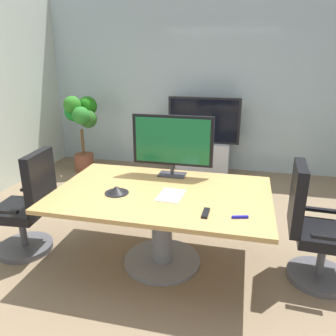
{
  "coord_description": "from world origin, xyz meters",
  "views": [
    {
      "loc": [
        0.64,
        -2.87,
        1.97
      ],
      "look_at": [
        -0.07,
        0.12,
        0.91
      ],
      "focal_mm": 35.31,
      "sensor_mm": 36.0,
      "label": 1
    }
  ],
  "objects_px": {
    "conference_table": "(162,209)",
    "conference_phone": "(117,190)",
    "office_chair_right": "(313,234)",
    "wall_display_unit": "(203,148)",
    "tv_monitor": "(172,142)",
    "office_chair_left": "(28,211)",
    "remote_control": "(206,213)",
    "potted_plant": "(82,122)"
  },
  "relations": [
    {
      "from": "office_chair_left",
      "to": "tv_monitor",
      "type": "xyz_separation_m",
      "value": [
        1.37,
        0.58,
        0.66
      ]
    },
    {
      "from": "office_chair_right",
      "to": "conference_phone",
      "type": "xyz_separation_m",
      "value": [
        -1.77,
        -0.2,
        0.33
      ]
    },
    {
      "from": "office_chair_left",
      "to": "office_chair_right",
      "type": "xyz_separation_m",
      "value": [
        2.75,
        0.2,
        0.0
      ]
    },
    {
      "from": "wall_display_unit",
      "to": "potted_plant",
      "type": "height_order",
      "value": "potted_plant"
    },
    {
      "from": "conference_table",
      "to": "remote_control",
      "type": "distance_m",
      "value": 0.61
    },
    {
      "from": "office_chair_left",
      "to": "potted_plant",
      "type": "relative_size",
      "value": 0.82
    },
    {
      "from": "potted_plant",
      "to": "wall_display_unit",
      "type": "bearing_deg",
      "value": 9.4
    },
    {
      "from": "tv_monitor",
      "to": "wall_display_unit",
      "type": "relative_size",
      "value": 0.64
    },
    {
      "from": "conference_table",
      "to": "conference_phone",
      "type": "distance_m",
      "value": 0.47
    },
    {
      "from": "conference_phone",
      "to": "office_chair_left",
      "type": "bearing_deg",
      "value": 179.67
    },
    {
      "from": "potted_plant",
      "to": "remote_control",
      "type": "height_order",
      "value": "potted_plant"
    },
    {
      "from": "conference_table",
      "to": "conference_phone",
      "type": "bearing_deg",
      "value": -161.96
    },
    {
      "from": "office_chair_right",
      "to": "conference_phone",
      "type": "bearing_deg",
      "value": 99.44
    },
    {
      "from": "tv_monitor",
      "to": "office_chair_left",
      "type": "bearing_deg",
      "value": -156.91
    },
    {
      "from": "tv_monitor",
      "to": "conference_phone",
      "type": "xyz_separation_m",
      "value": [
        -0.39,
        -0.59,
        -0.33
      ]
    },
    {
      "from": "office_chair_left",
      "to": "conference_phone",
      "type": "bearing_deg",
      "value": 85.13
    },
    {
      "from": "conference_phone",
      "to": "remote_control",
      "type": "distance_m",
      "value": 0.88
    },
    {
      "from": "conference_table",
      "to": "office_chair_right",
      "type": "bearing_deg",
      "value": 3.08
    },
    {
      "from": "remote_control",
      "to": "conference_phone",
      "type": "bearing_deg",
      "value": 166.42
    },
    {
      "from": "conference_table",
      "to": "tv_monitor",
      "type": "distance_m",
      "value": 0.71
    },
    {
      "from": "conference_table",
      "to": "remote_control",
      "type": "bearing_deg",
      "value": -38.21
    },
    {
      "from": "tv_monitor",
      "to": "remote_control",
      "type": "bearing_deg",
      "value": -60.79
    },
    {
      "from": "remote_control",
      "to": "wall_display_unit",
      "type": "bearing_deg",
      "value": 99.39
    },
    {
      "from": "office_chair_left",
      "to": "office_chair_right",
      "type": "height_order",
      "value": "same"
    },
    {
      "from": "wall_display_unit",
      "to": "potted_plant",
      "type": "distance_m",
      "value": 2.14
    },
    {
      "from": "office_chair_left",
      "to": "office_chair_right",
      "type": "relative_size",
      "value": 1.0
    },
    {
      "from": "office_chair_right",
      "to": "remote_control",
      "type": "relative_size",
      "value": 6.41
    },
    {
      "from": "conference_table",
      "to": "wall_display_unit",
      "type": "relative_size",
      "value": 1.52
    },
    {
      "from": "remote_control",
      "to": "conference_table",
      "type": "bearing_deg",
      "value": 143.32
    },
    {
      "from": "wall_display_unit",
      "to": "office_chair_left",
      "type": "bearing_deg",
      "value": -116.24
    },
    {
      "from": "tv_monitor",
      "to": "conference_phone",
      "type": "height_order",
      "value": "tv_monitor"
    },
    {
      "from": "office_chair_right",
      "to": "wall_display_unit",
      "type": "bearing_deg",
      "value": 29.81
    },
    {
      "from": "conference_phone",
      "to": "remote_control",
      "type": "height_order",
      "value": "conference_phone"
    },
    {
      "from": "wall_display_unit",
      "to": "remote_control",
      "type": "relative_size",
      "value": 7.71
    },
    {
      "from": "office_chair_left",
      "to": "remote_control",
      "type": "bearing_deg",
      "value": 78.14
    },
    {
      "from": "office_chair_right",
      "to": "tv_monitor",
      "type": "relative_size",
      "value": 1.3
    },
    {
      "from": "conference_table",
      "to": "wall_display_unit",
      "type": "height_order",
      "value": "wall_display_unit"
    },
    {
      "from": "tv_monitor",
      "to": "wall_display_unit",
      "type": "height_order",
      "value": "tv_monitor"
    },
    {
      "from": "wall_display_unit",
      "to": "conference_phone",
      "type": "relative_size",
      "value": 5.95
    },
    {
      "from": "office_chair_right",
      "to": "tv_monitor",
      "type": "bearing_deg",
      "value": 77.19
    },
    {
      "from": "wall_display_unit",
      "to": "tv_monitor",
      "type": "bearing_deg",
      "value": -90.82
    },
    {
      "from": "remote_control",
      "to": "tv_monitor",
      "type": "bearing_deg",
      "value": 120.73
    }
  ]
}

